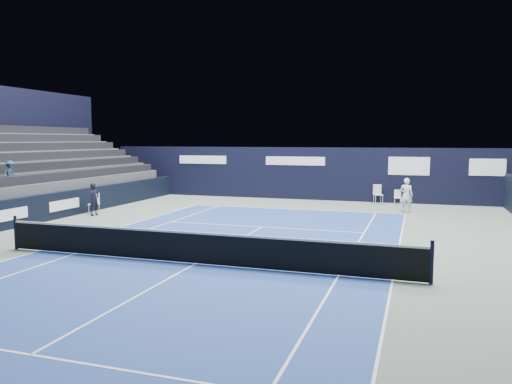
# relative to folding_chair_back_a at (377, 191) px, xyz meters

# --- Properties ---
(ground) EXTENTS (48.00, 48.00, 0.00)m
(ground) POSITION_rel_folding_chair_back_a_xyz_m (-3.86, -13.86, -0.70)
(ground) COLOR slate
(ground) RESTS_ON ground
(court_surface) EXTENTS (10.97, 23.77, 0.01)m
(court_surface) POSITION_rel_folding_chair_back_a_xyz_m (-3.86, -15.86, -0.70)
(court_surface) COLOR navy
(court_surface) RESTS_ON ground
(folding_chair_back_a) EXTENTS (0.60, 0.62, 1.05)m
(folding_chair_back_a) POSITION_rel_folding_chair_back_a_xyz_m (0.00, 0.00, 0.00)
(folding_chair_back_a) COLOR silver
(folding_chair_back_a) RESTS_ON ground
(folding_chair_back_b) EXTENTS (0.39, 0.37, 0.82)m
(folding_chair_back_b) POSITION_rel_folding_chair_back_a_xyz_m (1.11, -0.28, -0.24)
(folding_chair_back_b) COLOR silver
(folding_chair_back_b) RESTS_ON ground
(line_judge_chair) EXTENTS (0.51, 0.50, 0.98)m
(line_judge_chair) POSITION_rel_folding_chair_back_a_xyz_m (-12.75, -8.27, -0.14)
(line_judge_chair) COLOR white
(line_judge_chair) RESTS_ON ground
(line_judge) EXTENTS (0.42, 0.59, 1.53)m
(line_judge) POSITION_rel_folding_chair_back_a_xyz_m (-12.30, -8.90, 0.07)
(line_judge) COLOR black
(line_judge) RESTS_ON ground
(court_markings) EXTENTS (11.03, 23.83, 0.00)m
(court_markings) POSITION_rel_folding_chair_back_a_xyz_m (-3.86, -15.86, -0.69)
(court_markings) COLOR white
(court_markings) RESTS_ON court_surface
(tennis_net) EXTENTS (12.90, 0.10, 1.10)m
(tennis_net) POSITION_rel_folding_chair_back_a_xyz_m (-3.86, -15.86, -0.19)
(tennis_net) COLOR black
(tennis_net) RESTS_ON ground
(back_sponsor_wall) EXTENTS (26.00, 0.63, 3.10)m
(back_sponsor_wall) POSITION_rel_folding_chair_back_a_xyz_m (-3.86, 0.64, 0.85)
(back_sponsor_wall) COLOR black
(back_sponsor_wall) RESTS_ON ground
(side_barrier_left) EXTENTS (0.33, 22.00, 1.20)m
(side_barrier_left) POSITION_rel_folding_chair_back_a_xyz_m (-13.36, -9.88, -0.10)
(side_barrier_left) COLOR black
(side_barrier_left) RESTS_ON ground
(spectator_stand) EXTENTS (6.00, 18.00, 6.40)m
(spectator_stand) POSITION_rel_folding_chair_back_a_xyz_m (-17.14, -8.87, 1.25)
(spectator_stand) COLOR #444447
(spectator_stand) RESTS_ON ground
(tennis_player) EXTENTS (0.67, 0.86, 1.70)m
(tennis_player) POSITION_rel_folding_chair_back_a_xyz_m (1.63, -3.24, 0.15)
(tennis_player) COLOR white
(tennis_player) RESTS_ON ground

